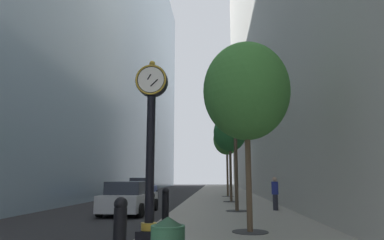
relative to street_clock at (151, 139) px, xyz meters
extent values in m
plane|color=#262628|center=(-0.54, 21.89, -2.75)|extent=(110.00, 110.00, 0.00)
cube|color=#9E998E|center=(2.47, 24.89, -2.68)|extent=(6.02, 80.00, 0.14)
cube|color=#849EB2|center=(-12.14, 24.89, 16.52)|extent=(9.00, 80.00, 38.54)
cube|color=black|center=(0.00, 0.01, -2.43)|extent=(0.55, 0.55, 0.35)
cylinder|color=gold|center=(0.00, 0.01, -2.17)|extent=(0.39, 0.38, 0.18)
cylinder|color=black|center=(0.00, 0.01, -0.47)|extent=(0.22, 0.22, 3.22)
cylinder|color=black|center=(0.00, 0.01, 1.56)|extent=(0.84, 0.28, 0.84)
torus|color=gold|center=(0.00, -0.15, 1.56)|extent=(0.82, 0.05, 0.82)
cylinder|color=white|center=(0.00, -0.14, 1.56)|extent=(0.69, 0.01, 0.69)
cylinder|color=white|center=(0.00, 0.16, 1.56)|extent=(0.69, 0.01, 0.69)
sphere|color=gold|center=(0.00, 0.01, 2.06)|extent=(0.16, 0.16, 0.16)
cube|color=black|center=(-0.04, -0.15, 1.64)|extent=(0.11, 0.01, 0.16)
cube|color=black|center=(0.09, -0.15, 1.47)|extent=(0.21, 0.01, 0.20)
cylinder|color=black|center=(-0.33, -1.37, -2.10)|extent=(0.28, 0.28, 1.01)
sphere|color=black|center=(-0.33, -1.37, -1.52)|extent=(0.29, 0.29, 0.29)
cylinder|color=black|center=(-0.33, 1.78, -2.10)|extent=(0.28, 0.28, 1.01)
sphere|color=black|center=(-0.33, 1.78, -1.52)|extent=(0.29, 0.29, 0.29)
cylinder|color=black|center=(-0.33, 4.93, -2.10)|extent=(0.28, 0.28, 1.01)
sphere|color=black|center=(-0.33, 4.93, -1.52)|extent=(0.29, 0.29, 0.29)
cylinder|color=#333335|center=(2.69, 2.13, -2.60)|extent=(1.10, 1.10, 0.02)
cylinder|color=brown|center=(2.69, 2.13, -0.92)|extent=(0.18, 0.18, 3.37)
ellipsoid|color=#428438|center=(2.69, 2.13, 1.81)|extent=(2.80, 2.80, 3.22)
cylinder|color=#333335|center=(2.69, 8.48, -2.60)|extent=(1.10, 1.10, 0.02)
cylinder|color=#4C3D2D|center=(2.69, 8.48, -0.41)|extent=(0.18, 0.18, 4.39)
ellipsoid|color=#387F3D|center=(2.69, 8.48, 2.53)|extent=(2.00, 2.00, 2.30)
cylinder|color=#333335|center=(2.69, 14.82, -2.60)|extent=(1.10, 1.10, 0.02)
cylinder|color=#4C3D2D|center=(2.69, 14.82, -0.66)|extent=(0.18, 0.18, 3.89)
ellipsoid|color=#23602D|center=(2.69, 14.82, 2.14)|extent=(2.29, 2.29, 2.64)
cylinder|color=#333335|center=(2.69, 21.16, -2.60)|extent=(1.10, 1.10, 0.02)
cylinder|color=brown|center=(2.69, 21.16, -0.56)|extent=(0.18, 0.18, 4.10)
ellipsoid|color=#428438|center=(2.69, 21.16, 2.40)|extent=(2.42, 2.42, 2.78)
cone|color=#183523|center=(0.94, -3.22, -1.64)|extent=(0.53, 0.53, 0.16)
cylinder|color=#23232D|center=(4.67, 9.02, -2.22)|extent=(0.29, 0.29, 0.79)
cylinder|color=navy|center=(4.67, 9.02, -1.50)|extent=(0.38, 0.38, 0.64)
sphere|color=beige|center=(4.67, 9.02, -1.07)|extent=(0.24, 0.24, 0.24)
cube|color=#B7BABF|center=(-2.61, 8.23, -2.15)|extent=(2.00, 4.70, 0.76)
cube|color=#282D38|center=(-2.62, 7.99, -1.48)|extent=(1.72, 2.65, 0.62)
cylinder|color=black|center=(-3.51, 9.83, -2.43)|extent=(0.24, 0.65, 0.64)
cylinder|color=black|center=(-1.63, 9.78, -2.43)|extent=(0.24, 0.65, 0.64)
cylinder|color=black|center=(-3.59, 6.67, -2.43)|extent=(0.24, 0.65, 0.64)
cylinder|color=black|center=(-1.72, 6.62, -2.43)|extent=(0.24, 0.65, 0.64)
cube|color=navy|center=(-4.49, 19.54, -2.10)|extent=(2.05, 4.32, 0.85)
cube|color=#282D38|center=(-4.49, 19.33, -1.35)|extent=(1.75, 2.44, 0.69)
cylinder|color=black|center=(-5.49, 20.95, -2.43)|extent=(0.24, 0.65, 0.64)
cylinder|color=black|center=(-3.61, 21.02, -2.43)|extent=(0.24, 0.65, 0.64)
cylinder|color=black|center=(-5.38, 18.06, -2.43)|extent=(0.24, 0.65, 0.64)
cylinder|color=black|center=(-3.49, 18.13, -2.43)|extent=(0.24, 0.65, 0.64)
camera|label=1|loc=(1.68, -8.39, -0.97)|focal=30.88mm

